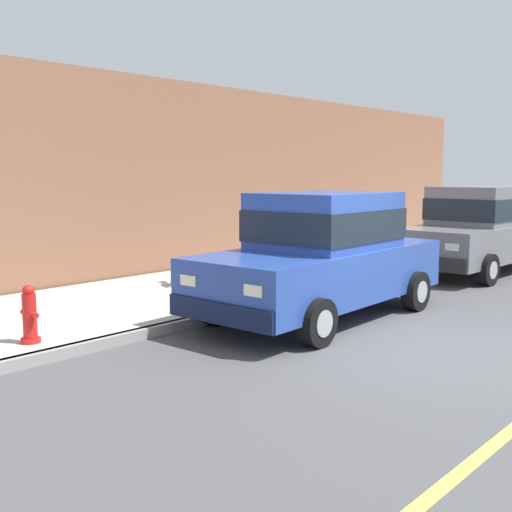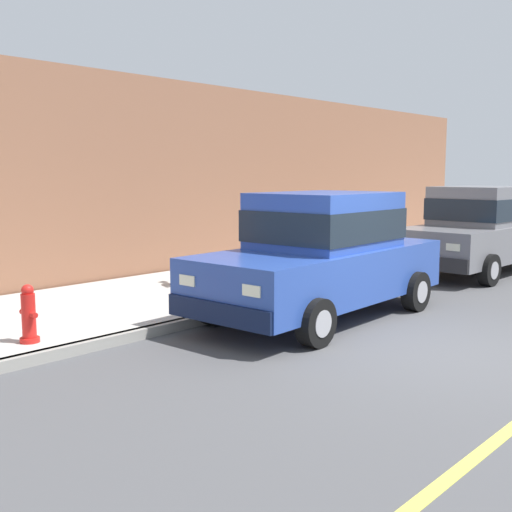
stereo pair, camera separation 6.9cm
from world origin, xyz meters
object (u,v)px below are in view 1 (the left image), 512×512
car_grey_sedan (477,229)px  fire_hydrant (30,316)px  car_blue_sedan (323,254)px  dog_grey (175,269)px

car_grey_sedan → fire_hydrant: (-1.45, -9.87, -0.51)m
fire_hydrant → car_grey_sedan: bearing=81.6°
car_blue_sedan → car_grey_sedan: 5.85m
car_blue_sedan → fire_hydrant: bearing=-110.3°
fire_hydrant → dog_grey: bearing=114.7°
dog_grey → car_grey_sedan: bearing=62.0°
car_grey_sedan → car_blue_sedan: bearing=-89.7°
car_blue_sedan → car_grey_sedan: (-0.03, 5.85, 0.00)m
dog_grey → fire_hydrant: size_ratio=0.90×
car_blue_sedan → dog_grey: bearing=-176.7°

